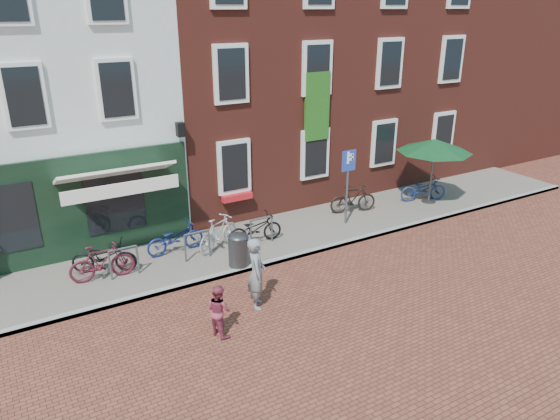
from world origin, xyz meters
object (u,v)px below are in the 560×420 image
bicycle_0 (104,257)px  bicycle_1 (102,262)px  parking_sign (348,174)px  bicycle_2 (175,238)px  bicycle_3 (218,233)px  bicycle_6 (423,189)px  litter_bin (238,248)px  boy (219,310)px  bicycle_4 (255,229)px  parasol (435,143)px  bicycle_5 (353,199)px  woman (256,273)px

bicycle_0 → bicycle_1: (-0.13, -0.39, 0.05)m
parking_sign → bicycle_2: parking_sign is taller
bicycle_1 → bicycle_3: same height
parking_sign → bicycle_6: 3.87m
litter_bin → bicycle_2: size_ratio=0.60×
parking_sign → boy: parking_sign is taller
bicycle_1 → bicycle_6: 11.25m
bicycle_1 → bicycle_2: 2.21m
parking_sign → bicycle_4: (-3.20, 0.16, -1.23)m
bicycle_2 → parasol: bearing=-96.8°
parking_sign → boy: 6.93m
bicycle_3 → boy: bearing=130.0°
bicycle_5 → bicycle_6: bicycle_5 is taller
parasol → bicycle_4: 7.18m
boy → parasol: bearing=-87.2°
litter_bin → parking_sign: bearing=11.8°
parking_sign → bicycle_0: 7.57m
litter_bin → parking_sign: parking_sign is taller
bicycle_2 → boy: bearing=170.5°
bicycle_3 → bicycle_6: 7.95m
parking_sign → litter_bin: bearing=-168.2°
bicycle_0 → bicycle_1: size_ratio=1.03×
bicycle_0 → bicycle_2: same height
bicycle_1 → bicycle_4: bicycle_1 is taller
bicycle_2 → bicycle_0: bearing=92.1°
bicycle_6 → litter_bin: bearing=120.0°
bicycle_2 → bicycle_4: 2.32m
parasol → bicycle_0: 11.37m
litter_bin → bicycle_2: bearing=126.9°
litter_bin → bicycle_0: 3.51m
parasol → bicycle_4: (-6.98, 0.05, -1.71)m
litter_bin → bicycle_5: size_ratio=0.62×
bicycle_3 → bicycle_5: 5.08m
parking_sign → bicycle_4: parking_sign is taller
litter_bin → parasol: size_ratio=0.39×
bicycle_3 → bicycle_5: (5.07, 0.33, 0.00)m
bicycle_5 → parasol: bearing=-85.5°
woman → bicycle_5: woman is taller
woman → bicycle_3: (0.41, 3.15, -0.29)m
boy → bicycle_4: 4.49m
parasol → bicycle_1: (-11.36, 0.03, -1.66)m
parasol → bicycle_6: bearing=120.3°
parasol → woman: (-8.47, -2.92, -1.37)m
litter_bin → bicycle_4: litter_bin is taller
bicycle_3 → woman: bearing=146.1°
woman → bicycle_3: size_ratio=1.08×
woman → bicycle_2: woman is taller
parking_sign → bicycle_6: parking_sign is taller
litter_bin → woman: (-0.45, -1.92, 0.26)m
bicycle_3 → bicycle_6: bearing=-116.7°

